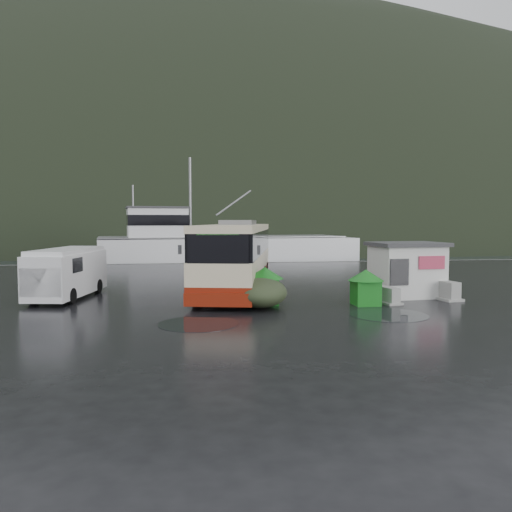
{
  "coord_description": "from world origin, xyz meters",
  "views": [
    {
      "loc": [
        -2.15,
        -22.11,
        3.53
      ],
      "look_at": [
        1.44,
        3.82,
        1.7
      ],
      "focal_mm": 35.0,
      "sensor_mm": 36.0,
      "label": 1
    }
  ],
  "objects": [
    {
      "name": "fishing_trawler",
      "position": [
        1.35,
        26.64,
        0.0
      ],
      "size": [
        28.27,
        10.0,
        11.07
      ],
      "primitive_type": null,
      "rotation": [
        0.0,
        0.0,
        0.15
      ],
      "color": "silver",
      "rests_on": "ground"
    },
    {
      "name": "harbor_water",
      "position": [
        0.0,
        110.0,
        0.0
      ],
      "size": [
        300.0,
        180.0,
        0.02
      ],
      "primitive_type": "cube",
      "color": "black",
      "rests_on": "ground"
    },
    {
      "name": "coach_bus",
      "position": [
        0.34,
        3.3,
        0.0
      ],
      "size": [
        5.78,
        13.15,
        3.61
      ],
      "primitive_type": null,
      "rotation": [
        0.0,
        0.0,
        -0.21
      ],
      "color": "beige",
      "rests_on": "ground"
    },
    {
      "name": "quay_edge",
      "position": [
        0.0,
        20.0,
        0.0
      ],
      "size": [
        160.0,
        0.6,
        1.5
      ],
      "primitive_type": "cube",
      "color": "#999993",
      "rests_on": "ground"
    },
    {
      "name": "white_van",
      "position": [
        -7.61,
        1.6,
        0.0
      ],
      "size": [
        2.82,
        5.78,
        2.31
      ],
      "primitive_type": null,
      "rotation": [
        0.0,
        0.0,
        -0.17
      ],
      "color": "silver",
      "rests_on": "ground"
    },
    {
      "name": "waste_bin_left",
      "position": [
        5.29,
        -2.09,
        0.0
      ],
      "size": [
        1.08,
        1.08,
        1.5
      ],
      "primitive_type": null,
      "rotation": [
        0.0,
        0.0,
        -0.01
      ],
      "color": "#136F19",
      "rests_on": "ground"
    },
    {
      "name": "ticket_kiosk",
      "position": [
        8.01,
        -0.1,
        0.0
      ],
      "size": [
        3.47,
        2.75,
        2.55
      ],
      "primitive_type": null,
      "rotation": [
        0.0,
        0.0,
        0.09
      ],
      "color": "silver",
      "rests_on": "ground"
    },
    {
      "name": "jersey_barrier_a",
      "position": [
        6.37,
        -1.77,
        0.0
      ],
      "size": [
        1.01,
        1.54,
        0.71
      ],
      "primitive_type": null,
      "rotation": [
        0.0,
        0.0,
        0.22
      ],
      "color": "#999993",
      "rests_on": "ground"
    },
    {
      "name": "headland",
      "position": [
        10.0,
        250.0,
        0.0
      ],
      "size": [
        780.0,
        540.0,
        570.0
      ],
      "primitive_type": "ellipsoid",
      "color": "black",
      "rests_on": "ground"
    },
    {
      "name": "jersey_barrier_b",
      "position": [
        9.37,
        -1.12,
        0.0
      ],
      "size": [
        1.12,
        1.8,
        0.84
      ],
      "primitive_type": null,
      "rotation": [
        0.0,
        0.0,
        0.17
      ],
      "color": "#999993",
      "rests_on": "ground"
    },
    {
      "name": "ground",
      "position": [
        0.0,
        0.0,
        0.0
      ],
      "size": [
        160.0,
        160.0,
        0.0
      ],
      "primitive_type": "plane",
      "color": "black",
      "rests_on": "ground"
    },
    {
      "name": "puddles",
      "position": [
        3.64,
        -2.09,
        0.01
      ],
      "size": [
        13.09,
        13.55,
        0.01
      ],
      "color": "black",
      "rests_on": "ground"
    },
    {
      "name": "waste_bin_right",
      "position": [
        1.11,
        -1.29,
        0.0
      ],
      "size": [
        1.21,
        1.21,
        1.59
      ],
      "primitive_type": null,
      "rotation": [
        0.0,
        0.0,
        -0.07
      ],
      "color": "#136F19",
      "rests_on": "ground"
    },
    {
      "name": "dome_tent",
      "position": [
        0.83,
        -1.97,
        0.0
      ],
      "size": [
        2.77,
        3.44,
        1.2
      ],
      "primitive_type": null,
      "rotation": [
        0.0,
        0.0,
        -0.21
      ],
      "color": "#2F3A22",
      "rests_on": "ground"
    }
  ]
}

